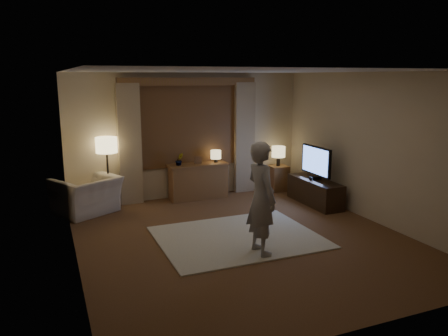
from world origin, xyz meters
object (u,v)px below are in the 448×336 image
side_table (278,178)px  person (261,198)px  sideboard (198,182)px  armchair (87,195)px  tv_stand (315,192)px

side_table → person: bearing=-123.1°
sideboard → armchair: size_ratio=1.13×
tv_stand → person: 2.91m
sideboard → armchair: (-2.27, -0.19, -0.00)m
armchair → tv_stand: (4.30, -1.09, -0.10)m
side_table → tv_stand: 1.24m
armchair → side_table: bearing=152.0°
side_table → tv_stand: side_table is taller
sideboard → side_table: size_ratio=2.14×
armchair → side_table: armchair is taller
armchair → person: (2.13, -2.94, 0.49)m
person → side_table: bearing=-36.5°
sideboard → side_table: (1.88, -0.05, -0.07)m
side_table → person: (-2.01, -3.08, 0.55)m
side_table → person: size_ratio=0.34×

